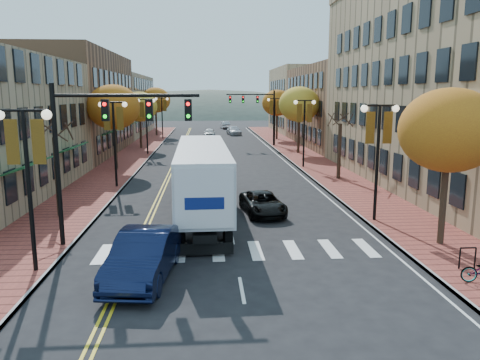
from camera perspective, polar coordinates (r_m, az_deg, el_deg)
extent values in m
plane|color=black|center=(18.17, -0.26, -10.72)|extent=(200.00, 200.00, 0.00)
cube|color=brown|center=(50.45, -13.07, 2.79)|extent=(4.00, 85.00, 0.15)
cube|color=brown|center=(50.85, 7.42, 3.03)|extent=(4.00, 85.00, 0.15)
cube|color=brown|center=(55.25, -21.06, 8.66)|extent=(12.00, 24.00, 11.00)
cube|color=#9E8966|center=(79.53, -15.82, 8.76)|extent=(12.00, 26.00, 9.50)
cube|color=#997F5B|center=(38.33, 27.21, 10.72)|extent=(15.00, 28.00, 15.00)
cube|color=brown|center=(62.11, 14.48, 8.68)|extent=(15.00, 24.00, 10.00)
cube|color=#9E8966|center=(83.26, 9.65, 9.58)|extent=(15.00, 20.00, 11.00)
cylinder|color=#382619|center=(26.47, -21.34, 0.35)|extent=(0.28, 0.28, 4.20)
cylinder|color=#382619|center=(41.85, -14.99, 4.66)|extent=(0.28, 0.28, 4.90)
ellipsoid|color=#C17A16|center=(41.67, -15.17, 8.58)|extent=(4.48, 4.48, 3.81)
cylinder|color=#382619|center=(57.60, -12.03, 6.10)|extent=(0.28, 0.28, 4.55)
ellipsoid|color=gold|center=(57.47, -12.13, 8.73)|extent=(4.16, 4.16, 3.54)
cylinder|color=#382619|center=(75.42, -10.19, 7.33)|extent=(0.28, 0.28, 5.04)
ellipsoid|color=#C17A16|center=(75.33, -10.26, 9.57)|extent=(4.61, 4.61, 3.92)
cylinder|color=#382619|center=(21.85, 23.62, -1.36)|extent=(0.28, 0.28, 4.55)
ellipsoid|color=#C17A16|center=(21.51, 24.13, 5.56)|extent=(4.16, 4.16, 3.54)
cylinder|color=#382619|center=(36.61, 12.01, 3.46)|extent=(0.28, 0.28, 4.20)
cylinder|color=#382619|center=(52.06, 7.16, 6.01)|extent=(0.28, 0.28, 4.90)
ellipsoid|color=gold|center=(51.92, 7.23, 9.15)|extent=(4.48, 4.48, 3.81)
cylinder|color=#382619|center=(67.79, 4.52, 7.01)|extent=(0.28, 0.28, 4.76)
ellipsoid|color=#C17A16|center=(67.68, 4.55, 9.35)|extent=(4.35, 4.35, 3.70)
cylinder|color=black|center=(18.41, -24.26, -1.65)|extent=(0.16, 0.16, 6.00)
cylinder|color=black|center=(18.08, -24.98, 7.70)|extent=(1.60, 0.10, 0.10)
sphere|color=#FFF2CC|center=(17.81, -22.51, 7.37)|extent=(0.36, 0.36, 0.36)
cube|color=#A96F16|center=(18.31, -26.03, 4.18)|extent=(0.45, 0.03, 1.60)
cube|color=#A96F16|center=(17.99, -23.36, 4.29)|extent=(0.45, 0.03, 1.60)
cylinder|color=black|center=(33.71, -15.02, 4.03)|extent=(0.16, 0.16, 6.00)
cylinder|color=black|center=(33.52, -15.26, 9.13)|extent=(1.60, 0.10, 0.10)
sphere|color=#FFF2CC|center=(33.69, -16.60, 8.81)|extent=(0.36, 0.36, 0.36)
sphere|color=#FFF2CC|center=(33.38, -13.89, 8.93)|extent=(0.36, 0.36, 0.36)
cube|color=#A96F16|center=(33.65, -15.93, 7.22)|extent=(0.45, 0.03, 1.60)
cube|color=#A96F16|center=(33.48, -14.41, 7.28)|extent=(0.45, 0.03, 1.60)
cylinder|color=black|center=(51.43, -11.29, 6.28)|extent=(0.16, 0.16, 6.00)
cylinder|color=black|center=(51.31, -11.41, 9.62)|extent=(1.60, 0.10, 0.10)
sphere|color=#FFF2CC|center=(51.41, -12.30, 9.42)|extent=(0.36, 0.36, 0.36)
sphere|color=#FFF2CC|center=(51.22, -10.50, 9.48)|extent=(0.36, 0.36, 0.36)
cube|color=#A96F16|center=(51.39, -11.87, 8.38)|extent=(0.45, 0.03, 1.60)
cube|color=#A96F16|center=(51.28, -10.86, 8.41)|extent=(0.45, 0.03, 1.60)
cylinder|color=black|center=(69.29, -9.47, 7.36)|extent=(0.16, 0.16, 6.00)
cylinder|color=black|center=(69.20, -9.54, 9.84)|extent=(1.60, 0.10, 0.10)
sphere|color=#FFF2CC|center=(69.28, -10.20, 9.70)|extent=(0.36, 0.36, 0.36)
sphere|color=#FFF2CC|center=(69.14, -8.87, 9.74)|extent=(0.36, 0.36, 0.36)
cube|color=#A96F16|center=(69.26, -9.89, 8.92)|extent=(0.45, 0.03, 1.60)
cube|color=#A96F16|center=(69.18, -9.14, 8.94)|extent=(0.45, 0.03, 1.60)
cylinder|color=black|center=(24.74, 16.36, 1.74)|extent=(0.16, 0.16, 6.00)
cylinder|color=black|center=(24.49, 16.73, 8.70)|extent=(1.60, 0.10, 0.10)
sphere|color=#FFF2CC|center=(24.22, 14.92, 8.41)|extent=(0.36, 0.36, 0.36)
sphere|color=#FFF2CC|center=(24.79, 18.46, 8.27)|extent=(0.36, 0.36, 0.36)
cube|color=#A96F16|center=(24.38, 15.60, 6.16)|extent=(0.45, 0.03, 1.60)
cube|color=#A96F16|center=(24.70, 17.57, 6.10)|extent=(0.45, 0.03, 1.60)
cylinder|color=black|center=(41.96, 7.81, 5.48)|extent=(0.16, 0.16, 6.00)
cylinder|color=black|center=(41.81, 7.91, 9.58)|extent=(1.60, 0.10, 0.10)
sphere|color=#FFF2CC|center=(41.66, 6.81, 9.40)|extent=(0.36, 0.36, 0.36)
sphere|color=#FFF2CC|center=(41.99, 8.99, 9.35)|extent=(0.36, 0.36, 0.36)
cube|color=#A96F16|center=(41.75, 7.26, 8.09)|extent=(0.45, 0.03, 1.60)
cube|color=#A96F16|center=(41.94, 8.48, 8.07)|extent=(0.45, 0.03, 1.60)
cylinder|color=black|center=(59.64, 4.24, 7.00)|extent=(0.16, 0.16, 6.00)
cylinder|color=black|center=(59.54, 4.28, 9.88)|extent=(1.60, 0.10, 0.10)
sphere|color=#FFF2CC|center=(59.43, 3.50, 9.75)|extent=(0.36, 0.36, 0.36)
sphere|color=#FFF2CC|center=(59.66, 5.05, 9.73)|extent=(0.36, 0.36, 0.36)
cube|color=#A96F16|center=(59.50, 3.83, 8.83)|extent=(0.45, 0.03, 1.60)
cube|color=#A96F16|center=(59.63, 4.70, 8.82)|extent=(0.45, 0.03, 1.60)
cylinder|color=black|center=(21.09, -21.35, 1.38)|extent=(0.20, 0.20, 7.00)
cylinder|color=black|center=(20.17, -13.64, 9.98)|extent=(6.00, 0.14, 0.14)
cube|color=black|center=(20.35, -16.10, 8.18)|extent=(0.30, 0.25, 0.90)
sphere|color=#FF0C0C|center=(20.21, -16.21, 8.87)|extent=(0.16, 0.16, 0.16)
cube|color=black|center=(20.06, -11.01, 8.36)|extent=(0.30, 0.25, 0.90)
sphere|color=#FF0C0C|center=(19.91, -11.08, 9.07)|extent=(0.16, 0.16, 0.16)
cube|color=black|center=(19.93, -6.33, 8.48)|extent=(0.30, 0.25, 0.90)
sphere|color=#FF0C0C|center=(19.79, -6.36, 9.19)|extent=(0.16, 0.16, 0.16)
cylinder|color=black|center=(59.60, 4.15, 7.48)|extent=(0.20, 0.20, 7.00)
cylinder|color=black|center=(59.17, 1.27, 10.39)|extent=(6.00, 0.14, 0.14)
cube|color=black|center=(59.26, 2.14, 9.80)|extent=(0.30, 0.25, 0.90)
sphere|color=#FF0C0C|center=(59.12, 2.16, 10.04)|extent=(0.16, 0.16, 0.16)
cube|color=black|center=(59.09, 0.38, 9.81)|extent=(0.30, 0.25, 0.90)
sphere|color=#FF0C0C|center=(58.95, 0.39, 10.05)|extent=(0.16, 0.16, 0.16)
cube|color=black|center=(58.99, -1.21, 9.81)|extent=(0.30, 0.25, 0.90)
sphere|color=#FF0C0C|center=(58.85, -1.20, 10.05)|extent=(0.16, 0.16, 0.16)
cube|color=black|center=(24.96, -4.55, -2.87)|extent=(1.22, 12.66, 0.34)
cube|color=silver|center=(24.63, -4.61, 0.99)|extent=(2.78, 12.69, 2.72)
cube|color=black|center=(32.46, -4.76, 1.63)|extent=(2.49, 2.97, 2.43)
cylinder|color=black|center=(20.19, -7.27, -7.16)|extent=(0.36, 0.98, 0.97)
cylinder|color=black|center=(20.21, -1.42, -7.05)|extent=(0.36, 0.98, 0.97)
cylinder|color=black|center=(21.30, -7.16, -6.21)|extent=(0.36, 0.98, 0.97)
cylinder|color=black|center=(21.33, -1.64, -6.11)|extent=(0.36, 0.98, 0.97)
cylinder|color=black|center=(31.51, -6.56, -0.74)|extent=(0.36, 0.98, 0.97)
cylinder|color=black|center=(31.53, -2.85, -0.68)|extent=(0.36, 0.98, 0.97)
cylinder|color=black|center=(33.61, -6.48, -0.03)|extent=(0.36, 0.98, 0.97)
cylinder|color=black|center=(33.63, -3.00, 0.03)|extent=(0.36, 0.98, 0.97)
imported|color=black|center=(17.28, -11.64, -9.02)|extent=(2.47, 5.46, 1.74)
imported|color=black|center=(25.93, 2.78, -2.84)|extent=(2.48, 4.57, 1.22)
imported|color=silver|center=(72.15, -3.73, 5.76)|extent=(1.86, 4.15, 1.38)
imported|color=#ADADB5|center=(76.20, -0.75, 6.03)|extent=(2.48, 4.95, 1.38)
imported|color=#AFB0B7|center=(90.02, -1.84, 6.72)|extent=(1.97, 4.41, 1.41)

